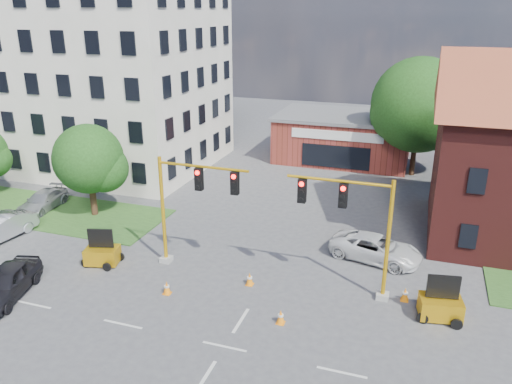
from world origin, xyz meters
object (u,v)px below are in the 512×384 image
at_px(signal_mast_west, 189,201).
at_px(trailer_west, 102,254).
at_px(pickup_white, 376,248).
at_px(signal_mast_east, 354,222).
at_px(sedan_dark, 6,282).
at_px(trailer_east, 440,306).

relative_size(signal_mast_west, trailer_west, 3.03).
distance_m(trailer_west, pickup_white, 15.44).
xyz_separation_m(signal_mast_east, pickup_white, (0.85, 4.08, -3.20)).
xyz_separation_m(pickup_white, sedan_dark, (-16.93, -9.85, 0.07)).
xyz_separation_m(signal_mast_west, signal_mast_east, (8.71, 0.00, 0.00)).
bearing_deg(signal_mast_east, trailer_west, -174.25).
height_order(signal_mast_east, trailer_east, signal_mast_east).
relative_size(signal_mast_west, signal_mast_east, 1.00).
bearing_deg(trailer_west, pickup_white, 5.43).
height_order(trailer_west, trailer_east, trailer_east).
bearing_deg(trailer_west, signal_mast_east, -9.50).
relative_size(trailer_west, trailer_east, 0.96).
bearing_deg(sedan_dark, trailer_east, -1.02).
xyz_separation_m(trailer_west, sedan_dark, (-2.49, -4.39, 0.15)).
distance_m(trailer_west, sedan_dark, 5.05).
relative_size(trailer_east, sedan_dark, 0.46).
relative_size(signal_mast_east, trailer_west, 3.03).
xyz_separation_m(signal_mast_west, trailer_east, (13.01, -0.85, -3.25)).
bearing_deg(trailer_west, trailer_east, -13.58).
bearing_deg(trailer_east, trailer_west, 171.80).
relative_size(trailer_west, pickup_white, 0.40).
relative_size(signal_mast_east, pickup_white, 1.20).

